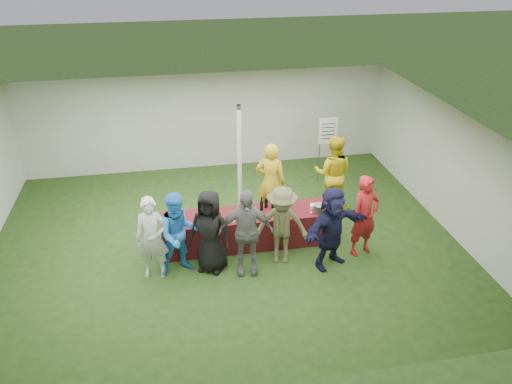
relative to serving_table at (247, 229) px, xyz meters
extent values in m
plane|color=#284719|center=(-0.43, 0.15, -0.38)|extent=(60.00, 60.00, 0.00)
plane|color=white|center=(-0.43, 4.15, 0.97)|extent=(10.00, 0.00, 10.00)
plane|color=white|center=(-0.43, -3.85, 0.97)|extent=(10.00, 0.00, 10.00)
plane|color=white|center=(4.57, 0.15, 0.97)|extent=(0.00, 8.00, 8.00)
plane|color=white|center=(-0.43, 0.15, 2.33)|extent=(10.00, 10.00, 0.00)
cylinder|color=silver|center=(0.07, 1.35, 0.98)|extent=(0.10, 0.10, 2.70)
cube|color=maroon|center=(0.00, 0.00, 0.00)|extent=(3.60, 0.80, 0.75)
cylinder|color=black|center=(0.34, 0.10, 0.48)|extent=(0.07, 0.07, 0.22)
cylinder|color=black|center=(0.34, 0.10, 0.64)|extent=(0.03, 0.03, 0.08)
cylinder|color=#980E0D|center=(0.34, 0.10, 0.69)|extent=(0.03, 0.03, 0.02)
cylinder|color=black|center=(0.46, 0.18, 0.48)|extent=(0.07, 0.07, 0.22)
cylinder|color=black|center=(0.46, 0.18, 0.64)|extent=(0.03, 0.03, 0.08)
cylinder|color=#980E0D|center=(0.46, 0.18, 0.69)|extent=(0.03, 0.03, 0.02)
cylinder|color=black|center=(0.60, 0.14, 0.48)|extent=(0.07, 0.07, 0.22)
cylinder|color=black|center=(0.60, 0.14, 0.64)|extent=(0.03, 0.03, 0.08)
cylinder|color=#980E0D|center=(0.60, 0.14, 0.69)|extent=(0.03, 0.03, 0.02)
cylinder|color=black|center=(0.64, 0.17, 0.48)|extent=(0.07, 0.07, 0.22)
cylinder|color=black|center=(0.64, 0.17, 0.64)|extent=(0.03, 0.03, 0.08)
cylinder|color=#980E0D|center=(0.64, 0.17, 0.69)|extent=(0.03, 0.03, 0.02)
cylinder|color=black|center=(0.80, 0.10, 0.48)|extent=(0.07, 0.07, 0.22)
cylinder|color=black|center=(0.80, 0.10, 0.64)|extent=(0.03, 0.03, 0.08)
cylinder|color=#980E0D|center=(0.80, 0.10, 0.69)|extent=(0.03, 0.03, 0.02)
cylinder|color=black|center=(0.94, 0.15, 0.48)|extent=(0.07, 0.07, 0.22)
cylinder|color=black|center=(0.94, 0.15, 0.64)|extent=(0.03, 0.03, 0.08)
cylinder|color=#980E0D|center=(0.94, 0.15, 0.69)|extent=(0.03, 0.03, 0.02)
cylinder|color=silver|center=(-1.40, -0.23, 0.38)|extent=(0.06, 0.06, 0.00)
cylinder|color=silver|center=(-1.40, -0.23, 0.42)|extent=(0.01, 0.01, 0.07)
cylinder|color=silver|center=(-1.40, -0.23, 0.50)|extent=(0.06, 0.06, 0.08)
cylinder|color=silver|center=(-1.07, -0.26, 0.38)|extent=(0.06, 0.06, 0.00)
cylinder|color=silver|center=(-1.07, -0.26, 0.42)|extent=(0.01, 0.01, 0.07)
cylinder|color=silver|center=(-1.07, -0.26, 0.50)|extent=(0.06, 0.06, 0.08)
cylinder|color=#46070C|center=(-1.07, -0.26, 0.47)|extent=(0.05, 0.05, 0.02)
cylinder|color=silver|center=(-0.76, -0.24, 0.38)|extent=(0.06, 0.06, 0.00)
cylinder|color=silver|center=(-0.76, -0.24, 0.42)|extent=(0.01, 0.01, 0.07)
cylinder|color=silver|center=(-0.76, -0.24, 0.50)|extent=(0.06, 0.06, 0.08)
cylinder|color=#46070C|center=(-0.76, -0.24, 0.47)|extent=(0.05, 0.05, 0.02)
cylinder|color=silver|center=(-0.33, -0.25, 0.38)|extent=(0.06, 0.06, 0.00)
cylinder|color=silver|center=(-0.33, -0.25, 0.42)|extent=(0.01, 0.01, 0.07)
cylinder|color=silver|center=(-0.33, -0.25, 0.50)|extent=(0.06, 0.06, 0.08)
cylinder|color=silver|center=(1.36, -0.20, 0.38)|extent=(0.06, 0.06, 0.00)
cylinder|color=silver|center=(1.36, -0.20, 0.42)|extent=(0.01, 0.01, 0.07)
cylinder|color=silver|center=(1.36, -0.20, 0.50)|extent=(0.06, 0.06, 0.08)
cylinder|color=#46070C|center=(1.36, -0.20, 0.47)|extent=(0.05, 0.05, 0.02)
cylinder|color=silver|center=(-0.01, 0.08, 0.47)|extent=(0.07, 0.07, 0.20)
cylinder|color=silver|center=(-0.01, 0.08, 0.59)|extent=(0.03, 0.03, 0.03)
cube|color=white|center=(1.55, 0.05, 0.39)|extent=(0.25, 0.18, 0.03)
cylinder|color=slate|center=(1.52, -0.22, 0.46)|extent=(0.24, 0.24, 0.18)
cylinder|color=slate|center=(2.38, 2.60, 0.18)|extent=(0.02, 0.02, 1.10)
cylinder|color=slate|center=(2.78, 2.60, 0.18)|extent=(0.02, 0.02, 1.10)
cube|color=white|center=(2.58, 2.60, 1.07)|extent=(0.50, 0.02, 0.70)
cube|color=black|center=(2.58, 2.58, 1.27)|extent=(0.36, 0.01, 0.02)
cube|color=black|center=(2.58, 2.58, 1.17)|extent=(0.36, 0.01, 0.02)
cube|color=black|center=(2.58, 2.58, 1.07)|extent=(0.36, 0.01, 0.02)
cube|color=black|center=(2.58, 2.58, 0.97)|extent=(0.36, 0.01, 0.02)
cube|color=black|center=(2.58, 2.58, 0.88)|extent=(0.36, 0.01, 0.02)
imported|color=gold|center=(0.72, 0.96, 0.58)|extent=(0.82, 0.69, 1.91)
imported|color=gold|center=(2.27, 1.16, 0.57)|extent=(1.12, 1.01, 1.89)
imported|color=silver|center=(-1.96, -0.76, 0.48)|extent=(0.67, 0.49, 1.72)
imported|color=#287ED9|center=(-1.45, -0.73, 0.50)|extent=(0.97, 0.82, 1.75)
imported|color=black|center=(-0.85, -0.75, 0.50)|extent=(1.01, 0.88, 1.74)
imported|color=slate|center=(-0.18, -0.97, 0.54)|extent=(1.11, 0.56, 1.83)
imported|color=brown|center=(0.58, -0.76, 0.47)|extent=(1.22, 0.89, 1.70)
imported|color=#181738|center=(1.53, -1.05, 0.49)|extent=(1.67, 1.18, 1.74)
imported|color=#A71A1E|center=(2.32, -0.77, 0.51)|extent=(0.75, 0.60, 1.77)
camera|label=1|loc=(-1.47, -8.98, 5.73)|focal=35.00mm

